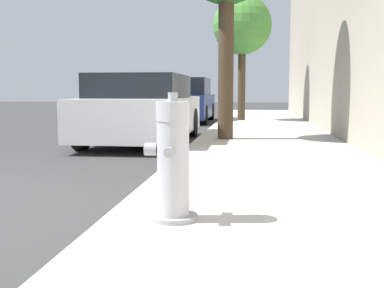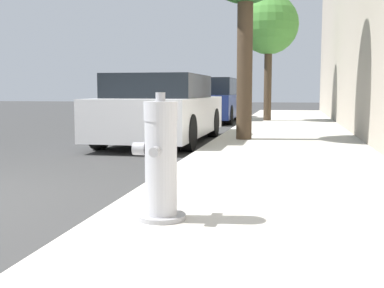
{
  "view_description": "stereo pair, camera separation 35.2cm",
  "coord_description": "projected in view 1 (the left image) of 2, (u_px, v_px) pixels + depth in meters",
  "views": [
    {
      "loc": [
        3.17,
        -3.74,
        1.06
      ],
      "look_at": [
        2.58,
        0.89,
        0.54
      ],
      "focal_mm": 45.0,
      "sensor_mm": 36.0,
      "label": 1
    },
    {
      "loc": [
        3.52,
        -3.68,
        1.06
      ],
      "look_at": [
        2.58,
        0.89,
        0.54
      ],
      "focal_mm": 45.0,
      "sensor_mm": 36.0,
      "label": 2
    }
  ],
  "objects": [
    {
      "name": "parked_car_near",
      "position": [
        143.0,
        110.0,
        9.69
      ],
      "size": [
        1.85,
        4.35,
        1.37
      ],
      "color": "silver",
      "rests_on": "ground_plane"
    },
    {
      "name": "sidewalk_slab",
      "position": [
        289.0,
        219.0,
        3.76
      ],
      "size": [
        2.8,
        40.0,
        0.11
      ],
      "color": "beige",
      "rests_on": "ground_plane"
    },
    {
      "name": "parked_car_mid",
      "position": [
        185.0,
        101.0,
        16.14
      ],
      "size": [
        1.73,
        3.93,
        1.47
      ],
      "color": "navy",
      "rests_on": "ground_plane"
    },
    {
      "name": "street_tree_far",
      "position": [
        242.0,
        26.0,
        15.17
      ],
      "size": [
        1.86,
        1.86,
        3.93
      ],
      "color": "#423323",
      "rests_on": "sidewalk_slab"
    },
    {
      "name": "fire_hydrant",
      "position": [
        173.0,
        163.0,
        3.5
      ],
      "size": [
        0.39,
        0.39,
        0.93
      ],
      "color": "#97979C",
      "rests_on": "sidewalk_slab"
    }
  ]
}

